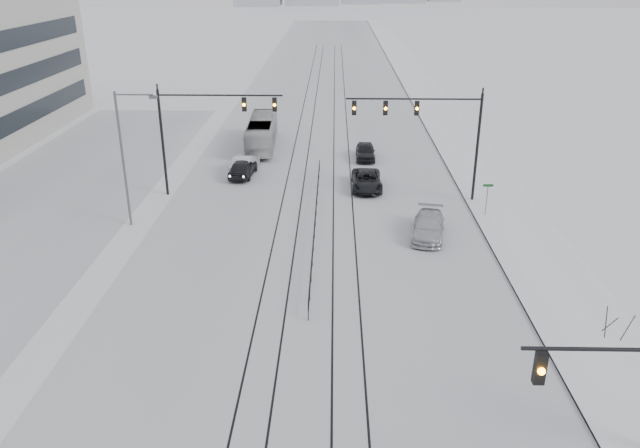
{
  "coord_description": "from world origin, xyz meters",
  "views": [
    {
      "loc": [
        1.18,
        -8.61,
        16.42
      ],
      "look_at": [
        0.47,
        22.78,
        3.2
      ],
      "focal_mm": 35.0,
      "sensor_mm": 36.0,
      "label": 1
    }
  ],
  "objects": [
    {
      "name": "median_fence",
      "position": [
        0.0,
        30.0,
        0.53
      ],
      "size": [
        0.06,
        24.0,
        1.0
      ],
      "color": "black",
      "rests_on": "ground"
    },
    {
      "name": "sedan_sb_inner",
      "position": [
        -6.31,
        40.41,
        0.75
      ],
      "size": [
        2.19,
        4.54,
        1.49
      ],
      "primitive_type": "imported",
      "rotation": [
        0.0,
        0.0,
        3.04
      ],
      "color": "black",
      "rests_on": "ground"
    },
    {
      "name": "curb",
      "position": [
        11.05,
        60.0,
        0.06
      ],
      "size": [
        0.1,
        260.0,
        0.12
      ],
      "primitive_type": "cube",
      "color": "gray",
      "rests_on": "ground"
    },
    {
      "name": "sedan_nb_front",
      "position": [
        3.78,
        37.58,
        0.69
      ],
      "size": [
        2.28,
        4.95,
        1.37
      ],
      "primitive_type": "imported",
      "rotation": [
        0.0,
        0.0,
        0.0
      ],
      "color": "black",
      "rests_on": "ground"
    },
    {
      "name": "sidewalk_east",
      "position": [
        13.5,
        60.0,
        0.08
      ],
      "size": [
        5.0,
        260.0,
        0.16
      ],
      "primitive_type": "cube",
      "color": "white",
      "rests_on": "ground"
    },
    {
      "name": "street_sign",
      "position": [
        11.8,
        32.0,
        1.61
      ],
      "size": [
        0.7,
        0.06,
        2.4
      ],
      "color": "#595B60",
      "rests_on": "ground"
    },
    {
      "name": "parking_strip",
      "position": [
        -20.0,
        35.0,
        0.01
      ],
      "size": [
        14.0,
        60.0,
        0.03
      ],
      "primitive_type": "cube",
      "color": "silver",
      "rests_on": "ground"
    },
    {
      "name": "road",
      "position": [
        0.0,
        60.0,
        0.01
      ],
      "size": [
        22.0,
        260.0,
        0.02
      ],
      "primitive_type": "cube",
      "color": "silver",
      "rests_on": "ground"
    },
    {
      "name": "street_light_west",
      "position": [
        -12.2,
        30.0,
        5.21
      ],
      "size": [
        2.73,
        0.25,
        9.0
      ],
      "color": "#595B60",
      "rests_on": "ground"
    },
    {
      "name": "traffic_mast_ne",
      "position": [
        8.15,
        34.99,
        5.76
      ],
      "size": [
        9.6,
        0.37,
        8.0
      ],
      "color": "black",
      "rests_on": "ground"
    },
    {
      "name": "sedan_nb_far",
      "position": [
        4.04,
        45.59,
        0.72
      ],
      "size": [
        1.76,
        4.24,
        1.43
      ],
      "primitive_type": "imported",
      "rotation": [
        0.0,
        0.0,
        -0.02
      ],
      "color": "black",
      "rests_on": "ground"
    },
    {
      "name": "box_truck",
      "position": [
        -5.68,
        49.18,
        1.44
      ],
      "size": [
        2.79,
        10.39,
        2.87
      ],
      "primitive_type": "imported",
      "rotation": [
        0.0,
        0.0,
        3.18
      ],
      "color": "#B4B6B9",
      "rests_on": "ground"
    },
    {
      "name": "traffic_mast_nw",
      "position": [
        -8.52,
        36.0,
        5.57
      ],
      "size": [
        9.1,
        0.37,
        8.0
      ],
      "color": "black",
      "rests_on": "ground"
    },
    {
      "name": "sedan_nb_right",
      "position": [
        7.33,
        28.42,
        0.71
      ],
      "size": [
        2.86,
        5.16,
        1.42
      ],
      "primitive_type": "imported",
      "rotation": [
        0.0,
        0.0,
        -0.19
      ],
      "color": "#B9BCC2",
      "rests_on": "ground"
    },
    {
      "name": "tram_rails",
      "position": [
        -0.0,
        40.0,
        0.02
      ],
      "size": [
        5.3,
        180.0,
        0.01
      ],
      "color": "black",
      "rests_on": "ground"
    },
    {
      "name": "sedan_sb_outer",
      "position": [
        -6.33,
        41.68,
        0.74
      ],
      "size": [
        2.14,
        4.66,
        1.48
      ],
      "primitive_type": "imported",
      "rotation": [
        0.0,
        0.0,
        3.01
      ],
      "color": "silver",
      "rests_on": "ground"
    }
  ]
}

